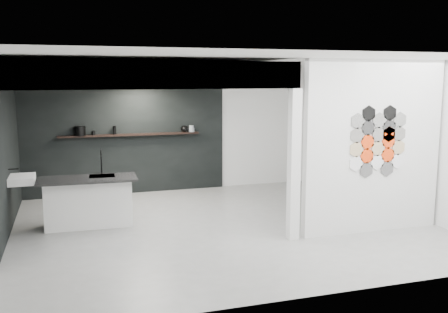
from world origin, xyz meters
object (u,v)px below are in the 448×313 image
glass_bowl (191,130)px  glass_vase (191,129)px  stockpot (80,131)px  wall_basin (22,179)px  kitchen_island (89,201)px  utensil_cup (93,133)px  bottle_dark (115,130)px  partition_panel (373,147)px  kettle (185,129)px

glass_bowl → glass_vase: (0.00, 0.00, 0.03)m
stockpot → glass_vase: size_ratio=1.64×
wall_basin → kitchen_island: 1.13m
stockpot → utensil_cup: (0.27, 0.00, -0.05)m
glass_vase → bottle_dark: bottle_dark is taller
glass_vase → bottle_dark: (-1.68, 0.00, 0.02)m
partition_panel → bottle_dark: partition_panel is taller
kitchen_island → bottle_dark: bottle_dark is taller
wall_basin → stockpot: bearing=64.2°
kitchen_island → kettle: kettle is taller
kitchen_island → utensil_cup: 2.40m
glass_vase → glass_bowl: bearing=0.0°
wall_basin → utensil_cup: bearing=58.4°
wall_basin → glass_vase: 4.01m
stockpot → kettle: stockpot is taller
wall_basin → stockpot: stockpot is taller
wall_basin → bottle_dark: bottle_dark is taller
kitchen_island → kettle: 3.25m
kettle → bottle_dark: bottle_dark is taller
bottle_dark → utensil_cup: (-0.44, 0.00, -0.05)m
wall_basin → kettle: kettle is taller
kitchen_island → wall_basin: bearing=175.4°
partition_panel → kettle: bearing=120.0°
glass_bowl → utensil_cup: size_ratio=1.49×
wall_basin → kitchen_island: bearing=-7.5°
wall_basin → kettle: bearing=32.5°
stockpot → wall_basin: bearing=-115.8°
stockpot → glass_vase: 2.39m
kettle → glass_bowl: kettle is taller
kitchen_island → utensil_cup: utensil_cup is taller
wall_basin → utensil_cup: 2.48m
partition_panel → wall_basin: bearing=161.8°
wall_basin → stockpot: size_ratio=2.53×
kettle → glass_vase: bearing=-0.4°
partition_panel → stockpot: (-4.46, 3.87, 0.02)m
partition_panel → glass_vase: partition_panel is taller
partition_panel → stockpot: size_ratio=11.80×
glass_vase → utensil_cup: size_ratio=1.66×
bottle_dark → partition_panel: bearing=-45.8°
wall_basin → glass_bowl: glass_bowl is taller
glass_bowl → bottle_dark: bottle_dark is taller
partition_panel → kettle: partition_panel is taller
wall_basin → utensil_cup: utensil_cup is taller
utensil_cup → glass_bowl: bearing=0.0°
wall_basin → bottle_dark: bearing=50.4°
partition_panel → stockpot: bearing=139.1°
utensil_cup → kitchen_island: bearing=-95.8°
glass_bowl → stockpot: bearing=180.0°
glass_bowl → glass_vase: 0.03m
kettle → glass_vase: 0.15m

